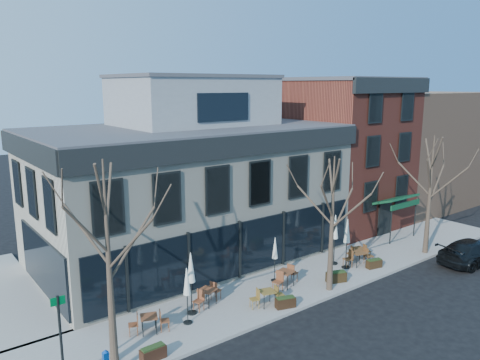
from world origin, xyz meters
TOP-DOWN VIEW (x-y plane):
  - ground at (0.00, 0.00)m, footprint 120.00×120.00m
  - sidewalk_front at (3.25, -2.15)m, footprint 33.50×4.70m
  - corner_building at (0.07, 5.07)m, footprint 18.39×10.39m
  - red_brick_building at (13.00, 4.98)m, footprint 8.20×11.78m
  - bg_building at (23.00, 6.00)m, footprint 12.00×12.00m
  - tree_corner at (-8.49, -3.20)m, footprint 3.93×3.98m
  - tree_mid at (3.01, -3.90)m, footprint 3.50×3.55m
  - tree_right at (12.01, -3.90)m, footprint 3.72×3.77m
  - sign_pole at (-10.50, -3.50)m, footprint 0.50×0.10m
  - parked_sedan at (12.98, -6.50)m, footprint 5.35×2.74m
  - cafe_set_0 at (-6.47, -2.13)m, footprint 1.82×1.09m
  - cafe_set_1 at (-3.04, -1.50)m, footprint 1.92×1.08m
  - cafe_set_2 at (-0.80, -3.32)m, footprint 1.83×0.91m
  - cafe_set_3 at (1.39, -2.25)m, footprint 2.06×1.01m
  - cafe_set_4 at (6.81, -2.72)m, footprint 2.02×1.03m
  - cafe_set_5 at (7.69, -2.04)m, footprint 1.70×0.89m
  - umbrella_0 at (-4.72, -2.44)m, footprint 0.42×0.42m
  - umbrella_1 at (-4.11, -1.78)m, footprint 0.48×0.48m
  - umbrella_2 at (1.44, -1.34)m, footprint 0.39×0.39m
  - umbrella_3 at (5.95, -2.50)m, footprint 0.48×0.48m
  - umbrella_4 at (5.88, -1.65)m, footprint 0.48×0.48m
  - planter_0 at (-7.28, -4.06)m, footprint 1.03×0.43m
  - planter_1 at (-0.22, -4.00)m, footprint 1.05×0.67m
  - planter_2 at (3.99, -3.50)m, footprint 1.17×0.80m
  - planter_3 at (7.28, -3.50)m, footprint 1.00×0.57m

SIDE VIEW (x-z plane):
  - ground at x=0.00m, z-range 0.00..0.00m
  - sidewalk_front at x=3.25m, z-range 0.00..0.15m
  - planter_3 at x=7.28m, z-range 0.15..0.68m
  - planter_1 at x=-0.22m, z-range 0.15..0.69m
  - planter_0 at x=-7.28m, z-range 0.15..0.72m
  - planter_2 at x=3.99m, z-range 0.15..0.76m
  - cafe_set_5 at x=7.69m, z-range 0.16..1.03m
  - cafe_set_2 at x=-0.80m, z-range 0.16..1.10m
  - cafe_set_0 at x=-6.47m, z-range 0.16..1.11m
  - cafe_set_1 at x=-3.04m, z-range 0.16..1.15m
  - cafe_set_4 at x=6.81m, z-range 0.16..1.20m
  - cafe_set_3 at x=1.39m, z-range 0.16..1.22m
  - parked_sedan at x=12.98m, z-range 0.00..1.49m
  - umbrella_2 at x=1.44m, z-range 0.66..3.12m
  - umbrella_0 at x=-4.72m, z-range 0.69..3.32m
  - sign_pole at x=-10.50m, z-range 0.37..3.77m
  - umbrella_3 at x=5.95m, z-range 0.76..3.73m
  - umbrella_1 at x=-4.11m, z-range 0.77..3.77m
  - umbrella_4 at x=5.88m, z-range 0.77..3.80m
  - tree_mid at x=3.01m, z-range 0.27..7.31m
  - tree_right at x=12.01m, z-range 0.28..7.76m
  - tree_corner at x=-8.49m, z-range 0.29..8.21m
  - corner_building at x=0.07m, z-range -0.83..10.27m
  - bg_building at x=23.00m, z-range 0.00..10.00m
  - red_brick_building at x=13.00m, z-range 0.05..11.22m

